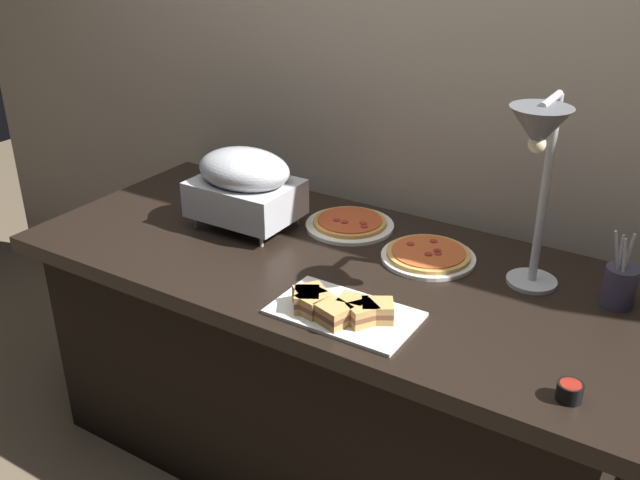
{
  "coord_description": "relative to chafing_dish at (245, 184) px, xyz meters",
  "views": [
    {
      "loc": [
        0.97,
        -1.62,
        1.74
      ],
      "look_at": [
        -0.04,
        0.0,
        0.81
      ],
      "focal_mm": 39.92,
      "sensor_mm": 36.0,
      "label": 1
    }
  ],
  "objects": [
    {
      "name": "heat_lamp",
      "position": [
        0.91,
        -0.0,
        0.28
      ],
      "size": [
        0.15,
        0.29,
        0.55
      ],
      "color": "#B7BABF",
      "rests_on": "buffet_table"
    },
    {
      "name": "pizza_plate_center",
      "position": [
        0.29,
        0.17,
        -0.13
      ],
      "size": [
        0.29,
        0.29,
        0.03
      ],
      "color": "white",
      "rests_on": "buffet_table"
    },
    {
      "name": "sandwich_platter",
      "position": [
        0.54,
        -0.32,
        -0.12
      ],
      "size": [
        0.37,
        0.22,
        0.06
      ],
      "color": "white",
      "rests_on": "buffet_table"
    },
    {
      "name": "pizza_plate_front",
      "position": [
        0.61,
        0.1,
        -0.13
      ],
      "size": [
        0.28,
        0.28,
        0.03
      ],
      "color": "white",
      "rests_on": "buffet_table"
    },
    {
      "name": "utensil_holder",
      "position": [
        1.14,
        0.12,
        -0.09
      ],
      "size": [
        0.08,
        0.08,
        0.22
      ],
      "color": "#383347",
      "rests_on": "buffet_table"
    },
    {
      "name": "buffet_table",
      "position": [
        0.36,
        -0.05,
        -0.52
      ],
      "size": [
        1.9,
        0.84,
        0.76
      ],
      "color": "black",
      "rests_on": "ground_plane"
    },
    {
      "name": "ground_plane",
      "position": [
        0.36,
        -0.05,
        -0.91
      ],
      "size": [
        8.0,
        8.0,
        0.0
      ],
      "primitive_type": "plane",
      "color": "brown"
    },
    {
      "name": "chafing_dish",
      "position": [
        0.0,
        0.0,
        0.0
      ],
      "size": [
        0.33,
        0.25,
        0.26
      ],
      "color": "#B7BABF",
      "rests_on": "buffet_table"
    },
    {
      "name": "back_wall",
      "position": [
        0.36,
        0.45,
        0.29
      ],
      "size": [
        4.4,
        0.04,
        2.4
      ],
      "primitive_type": "cube",
      "color": "tan",
      "rests_on": "ground_plane"
    },
    {
      "name": "sauce_cup_near",
      "position": [
        1.13,
        -0.35,
        -0.13
      ],
      "size": [
        0.06,
        0.06,
        0.04
      ],
      "color": "black",
      "rests_on": "buffet_table"
    }
  ]
}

